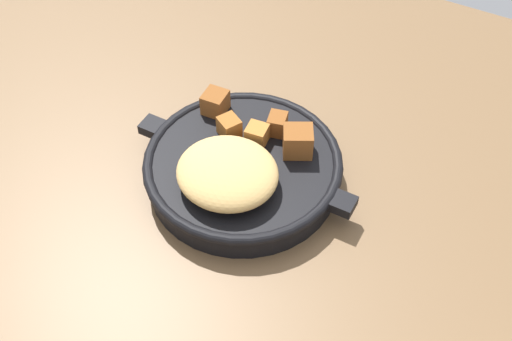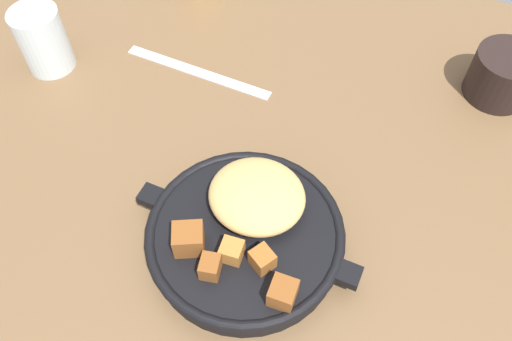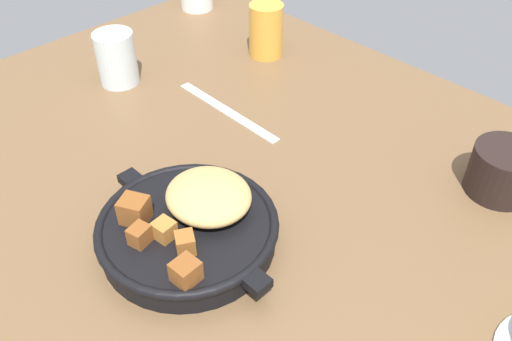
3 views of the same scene
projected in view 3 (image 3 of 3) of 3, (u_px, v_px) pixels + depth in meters
The scene contains 6 objects.
ground_plane at pixel (216, 215), 70.59cm from camera, with size 115.54×100.30×2.40cm, color brown.
cast_iron_skillet at pixel (190, 225), 63.97cm from camera, with size 25.99×21.71×6.84cm.
butter_knife at pixel (227, 111), 86.81cm from camera, with size 22.47×1.60×0.36cm, color silver.
water_glass_tall at pixel (116, 58), 91.14cm from camera, with size 6.68×6.68×9.04cm, color silver.
coffee_mug_dark at pixel (503, 171), 70.44cm from camera, with size 8.75×8.75×6.61cm, color black.
juice_glass_amber at pixel (266, 30), 98.56cm from camera, with size 6.23×6.23×9.69cm, color gold.
Camera 3 is at (39.55, -31.42, 48.73)cm, focal length 37.89 mm.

